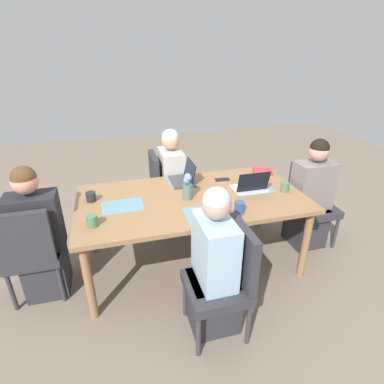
% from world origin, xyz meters
% --- Properties ---
extents(ground_plane, '(10.00, 10.00, 0.00)m').
position_xyz_m(ground_plane, '(0.00, 0.00, 0.00)').
color(ground_plane, '#756656').
extents(dining_table, '(2.08, 1.09, 0.75)m').
position_xyz_m(dining_table, '(0.00, 0.00, 0.68)').
color(dining_table, olive).
rests_on(dining_table, ground_plane).
extents(chair_near_left_near, '(0.44, 0.44, 0.90)m').
position_xyz_m(chair_near_left_near, '(0.11, -0.84, 0.50)').
color(chair_near_left_near, '#2D2D33').
rests_on(chair_near_left_near, ground_plane).
extents(person_near_left_near, '(0.36, 0.40, 1.19)m').
position_xyz_m(person_near_left_near, '(0.03, -0.78, 0.53)').
color(person_near_left_near, '#2D2D33').
rests_on(person_near_left_near, ground_plane).
extents(chair_head_left_left_mid, '(0.44, 0.44, 0.90)m').
position_xyz_m(chair_head_left_left_mid, '(-1.37, -0.09, 0.50)').
color(chair_head_left_left_mid, '#2D2D33').
rests_on(chair_head_left_left_mid, ground_plane).
extents(person_head_left_left_mid, '(0.40, 0.36, 1.19)m').
position_xyz_m(person_head_left_left_mid, '(-1.31, -0.02, 0.53)').
color(person_head_left_left_mid, '#2D2D33').
rests_on(person_head_left_left_mid, ground_plane).
extents(chair_head_right_left_far, '(0.44, 0.44, 0.90)m').
position_xyz_m(chair_head_right_left_far, '(1.41, 0.10, 0.50)').
color(chair_head_right_left_far, '#2D2D33').
rests_on(chair_head_right_left_far, ground_plane).
extents(person_head_right_left_far, '(0.40, 0.36, 1.19)m').
position_xyz_m(person_head_right_left_far, '(1.35, 0.03, 0.53)').
color(person_head_right_left_far, '#2D2D33').
rests_on(person_head_right_left_far, ground_plane).
extents(chair_far_right_near, '(0.44, 0.44, 0.90)m').
position_xyz_m(chair_far_right_near, '(-0.03, 0.84, 0.50)').
color(chair_far_right_near, '#2D2D33').
rests_on(chair_far_right_near, ground_plane).
extents(person_far_right_near, '(0.36, 0.40, 1.19)m').
position_xyz_m(person_far_right_near, '(0.05, 0.78, 0.53)').
color(person_far_right_near, '#2D2D33').
rests_on(person_far_right_near, ground_plane).
extents(flower_vase, '(0.09, 0.10, 0.24)m').
position_xyz_m(flower_vase, '(0.05, 0.02, 0.87)').
color(flower_vase, '#4C6B60').
rests_on(flower_vase, dining_table).
extents(placemat_near_left_near, '(0.27, 0.37, 0.00)m').
position_xyz_m(placemat_near_left_near, '(0.01, -0.38, 0.75)').
color(placemat_near_left_near, slate).
rests_on(placemat_near_left_near, dining_table).
extents(placemat_head_left_left_mid, '(0.37, 0.27, 0.00)m').
position_xyz_m(placemat_head_left_left_mid, '(-0.62, -0.01, 0.75)').
color(placemat_head_left_left_mid, slate).
rests_on(placemat_head_left_left_mid, dining_table).
extents(placemat_head_right_left_far, '(0.37, 0.27, 0.00)m').
position_xyz_m(placemat_head_right_left_far, '(0.63, 0.01, 0.75)').
color(placemat_head_right_left_far, slate).
rests_on(placemat_head_right_left_far, dining_table).
extents(placemat_far_right_near, '(0.27, 0.37, 0.00)m').
position_xyz_m(placemat_far_right_near, '(0.02, 0.38, 0.75)').
color(placemat_far_right_near, slate).
rests_on(placemat_far_right_near, dining_table).
extents(laptop_near_left_near, '(0.22, 0.32, 0.21)m').
position_xyz_m(laptop_near_left_near, '(-0.01, -0.35, 0.79)').
color(laptop_near_left_near, '#38383D').
rests_on(laptop_near_left_near, dining_table).
extents(laptop_head_left_left_mid, '(0.32, 0.22, 0.21)m').
position_xyz_m(laptop_head_left_left_mid, '(-0.57, 0.02, 0.79)').
color(laptop_head_left_left_mid, silver).
rests_on(laptop_head_left_left_mid, dining_table).
extents(coffee_mug_near_left, '(0.09, 0.09, 0.09)m').
position_xyz_m(coffee_mug_near_left, '(0.90, -0.16, 0.79)').
color(coffee_mug_near_left, '#232328').
rests_on(coffee_mug_near_left, dining_table).
extents(coffee_mug_near_right, '(0.09, 0.09, 0.09)m').
position_xyz_m(coffee_mug_near_right, '(0.88, 0.28, 0.79)').
color(coffee_mug_near_right, '#47704C').
rests_on(coffee_mug_near_right, dining_table).
extents(coffee_mug_centre_left, '(0.08, 0.08, 0.09)m').
position_xyz_m(coffee_mug_centre_left, '(-0.89, 0.12, 0.79)').
color(coffee_mug_centre_left, '#47704C').
rests_on(coffee_mug_centre_left, dining_table).
extents(coffee_mug_centre_right, '(0.09, 0.09, 0.10)m').
position_xyz_m(coffee_mug_centre_right, '(-0.30, 0.39, 0.79)').
color(coffee_mug_centre_right, '#33477A').
rests_on(coffee_mug_centre_right, dining_table).
extents(book_red_cover, '(0.24, 0.20, 0.04)m').
position_xyz_m(book_red_cover, '(-0.90, -0.36, 0.77)').
color(book_red_cover, '#B73338').
rests_on(book_red_cover, dining_table).
extents(phone_black, '(0.15, 0.08, 0.01)m').
position_xyz_m(phone_black, '(-0.41, -0.30, 0.75)').
color(phone_black, black).
rests_on(phone_black, dining_table).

